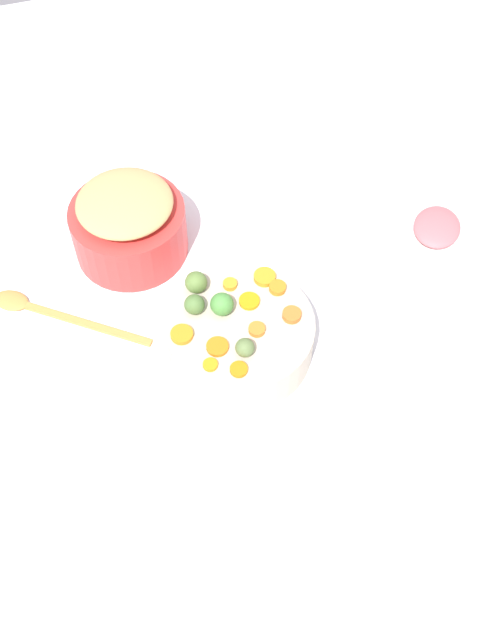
# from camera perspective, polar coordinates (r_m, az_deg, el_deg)

# --- Properties ---
(tabletop) EXTENTS (2.40, 2.40, 0.02)m
(tabletop) POSITION_cam_1_polar(r_m,az_deg,el_deg) (1.32, 1.88, -3.14)
(tabletop) COLOR white
(tabletop) RESTS_ON ground
(serving_bowl_carrots) EXTENTS (0.25, 0.25, 0.08)m
(serving_bowl_carrots) POSITION_cam_1_polar(r_m,az_deg,el_deg) (1.28, 0.00, -1.28)
(serving_bowl_carrots) COLOR #BDB19A
(serving_bowl_carrots) RESTS_ON tabletop
(metal_pot) EXTENTS (0.22, 0.22, 0.11)m
(metal_pot) POSITION_cam_1_polar(r_m,az_deg,el_deg) (1.43, -8.47, 6.83)
(metal_pot) COLOR red
(metal_pot) RESTS_ON tabletop
(stuffing_mound) EXTENTS (0.18, 0.18, 0.04)m
(stuffing_mound) POSITION_cam_1_polar(r_m,az_deg,el_deg) (1.38, -8.84, 8.85)
(stuffing_mound) COLOR tan
(stuffing_mound) RESTS_ON metal_pot
(carrot_slice_0) EXTENTS (0.04, 0.04, 0.01)m
(carrot_slice_0) POSITION_cam_1_polar(r_m,az_deg,el_deg) (1.20, -0.09, -3.80)
(carrot_slice_0) COLOR orange
(carrot_slice_0) RESTS_ON serving_bowl_carrots
(carrot_slice_1) EXTENTS (0.03, 0.03, 0.01)m
(carrot_slice_1) POSITION_cam_1_polar(r_m,az_deg,el_deg) (1.29, -0.77, 2.76)
(carrot_slice_1) COLOR orange
(carrot_slice_1) RESTS_ON serving_bowl_carrots
(carrot_slice_2) EXTENTS (0.04, 0.04, 0.01)m
(carrot_slice_2) POSITION_cam_1_polar(r_m,az_deg,el_deg) (1.27, 0.72, 1.46)
(carrot_slice_2) COLOR orange
(carrot_slice_2) RESTS_ON serving_bowl_carrots
(carrot_slice_3) EXTENTS (0.03, 0.03, 0.01)m
(carrot_slice_3) POSITION_cam_1_polar(r_m,az_deg,el_deg) (1.20, -2.29, -3.44)
(carrot_slice_3) COLOR orange
(carrot_slice_3) RESTS_ON serving_bowl_carrots
(carrot_slice_4) EXTENTS (0.04, 0.04, 0.01)m
(carrot_slice_4) POSITION_cam_1_polar(r_m,az_deg,el_deg) (1.24, 1.30, -0.72)
(carrot_slice_4) COLOR orange
(carrot_slice_4) RESTS_ON serving_bowl_carrots
(carrot_slice_5) EXTENTS (0.04, 0.04, 0.01)m
(carrot_slice_5) POSITION_cam_1_polar(r_m,az_deg,el_deg) (1.24, -4.48, -1.11)
(carrot_slice_5) COLOR orange
(carrot_slice_5) RESTS_ON serving_bowl_carrots
(carrot_slice_6) EXTENTS (0.03, 0.03, 0.01)m
(carrot_slice_6) POSITION_cam_1_polar(r_m,az_deg,el_deg) (1.26, 3.99, 0.40)
(carrot_slice_6) COLOR orange
(carrot_slice_6) RESTS_ON serving_bowl_carrots
(carrot_slice_7) EXTENTS (0.05, 0.05, 0.01)m
(carrot_slice_7) POSITION_cam_1_polar(r_m,az_deg,el_deg) (1.30, 1.90, 3.31)
(carrot_slice_7) COLOR orange
(carrot_slice_7) RESTS_ON serving_bowl_carrots
(carrot_slice_8) EXTENTS (0.04, 0.04, 0.01)m
(carrot_slice_8) POSITION_cam_1_polar(r_m,az_deg,el_deg) (1.29, 2.89, 2.49)
(carrot_slice_8) COLOR orange
(carrot_slice_8) RESTS_ON serving_bowl_carrots
(carrot_slice_9) EXTENTS (0.04, 0.04, 0.01)m
(carrot_slice_9) POSITION_cam_1_polar(r_m,az_deg,el_deg) (1.22, -1.74, -2.06)
(carrot_slice_9) COLOR orange
(carrot_slice_9) RESTS_ON serving_bowl_carrots
(brussels_sprout_0) EXTENTS (0.04, 0.04, 0.04)m
(brussels_sprout_0) POSITION_cam_1_polar(r_m,az_deg,el_deg) (1.28, -3.38, 2.90)
(brussels_sprout_0) COLOR #587636
(brussels_sprout_0) RESTS_ON serving_bowl_carrots
(brussels_sprout_1) EXTENTS (0.04, 0.04, 0.04)m
(brussels_sprout_1) POSITION_cam_1_polar(r_m,az_deg,el_deg) (1.25, -1.39, 1.22)
(brussels_sprout_1) COLOR #48883B
(brussels_sprout_1) RESTS_ON serving_bowl_carrots
(brussels_sprout_2) EXTENTS (0.03, 0.03, 0.03)m
(brussels_sprout_2) POSITION_cam_1_polar(r_m,az_deg,el_deg) (1.21, 0.38, -2.13)
(brussels_sprout_2) COLOR #59713E
(brussels_sprout_2) RESTS_ON serving_bowl_carrots
(brussels_sprout_3) EXTENTS (0.04, 0.04, 0.04)m
(brussels_sprout_3) POSITION_cam_1_polar(r_m,az_deg,el_deg) (1.25, -3.51, 1.19)
(brussels_sprout_3) COLOR #4C6D35
(brussels_sprout_3) RESTS_ON serving_bowl_carrots
(wooden_spoon) EXTENTS (0.27, 0.21, 0.01)m
(wooden_spoon) POSITION_cam_1_polar(r_m,az_deg,el_deg) (1.41, -14.86, 0.72)
(wooden_spoon) COLOR #BE8841
(wooden_spoon) RESTS_ON tabletop
(ham_plate) EXTENTS (0.20, 0.20, 0.01)m
(ham_plate) POSITION_cam_1_polar(r_m,az_deg,el_deg) (1.52, 15.04, 6.16)
(ham_plate) COLOR white
(ham_plate) RESTS_ON tabletop
(ham_slice_main) EXTENTS (0.14, 0.14, 0.03)m
(ham_slice_main) POSITION_cam_1_polar(r_m,az_deg,el_deg) (1.51, 14.87, 6.90)
(ham_slice_main) COLOR #C15F64
(ham_slice_main) RESTS_ON ham_plate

